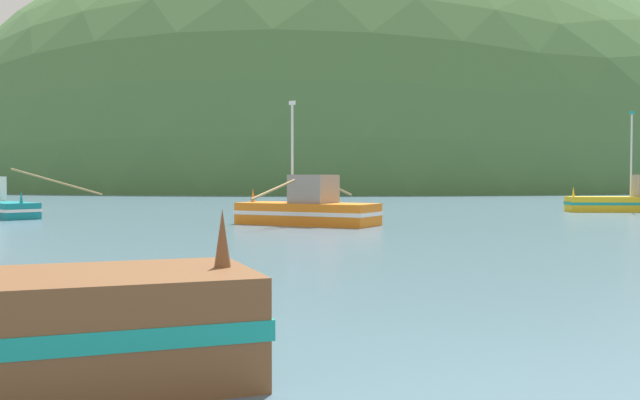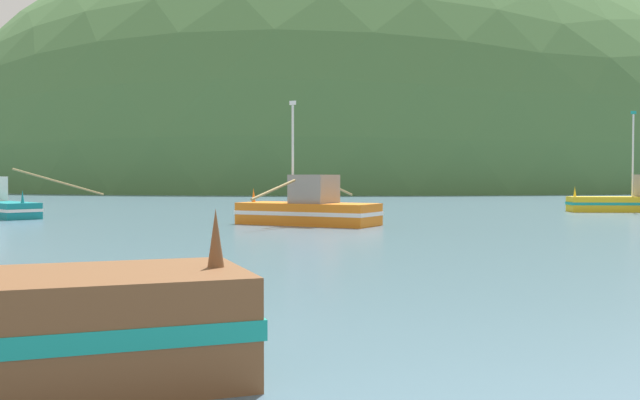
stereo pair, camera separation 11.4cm
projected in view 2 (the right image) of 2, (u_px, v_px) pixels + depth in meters
The scene contains 4 objects.
hill_far_center at pixel (639, 184), 258.62m from camera, with size 100.37×80.29×69.84m, color #2D562D.
hill_mid_left at pixel (347, 188), 159.60m from camera, with size 171.42×137.14×108.54m, color #47703D.
fishing_boat_orange at pixel (309, 209), 35.17m from camera, with size 7.22×8.46×6.08m.
fishing_boat_yellow at pixel (637, 201), 48.18m from camera, with size 8.80×3.14×6.74m.
Camera 2 is at (-3.66, -1.09, 2.31)m, focal length 40.49 mm.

